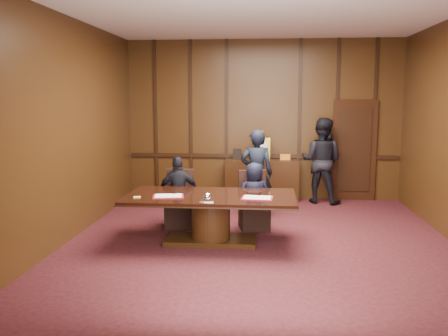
{
  "coord_description": "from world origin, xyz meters",
  "views": [
    {
      "loc": [
        0.09,
        -7.05,
        2.25
      ],
      "look_at": [
        -0.63,
        0.92,
        1.05
      ],
      "focal_mm": 38.0,
      "sensor_mm": 36.0,
      "label": 1
    }
  ],
  "objects_px": {
    "sideboard": "(262,178)",
    "signatory_right": "(254,196)",
    "witness_right": "(321,161)",
    "signatory_left": "(179,193)",
    "conference_table": "(211,211)",
    "witness_left": "(257,174)"
  },
  "relations": [
    {
      "from": "sideboard",
      "to": "signatory_right",
      "type": "xyz_separation_m",
      "value": [
        -0.11,
        -2.42,
        0.1
      ]
    },
    {
      "from": "signatory_right",
      "to": "witness_right",
      "type": "distance_m",
      "value": 2.66
    },
    {
      "from": "witness_right",
      "to": "signatory_left",
      "type": "bearing_deg",
      "value": 61.74
    },
    {
      "from": "conference_table",
      "to": "signatory_right",
      "type": "height_order",
      "value": "signatory_right"
    },
    {
      "from": "signatory_right",
      "to": "witness_right",
      "type": "bearing_deg",
      "value": -138.14
    },
    {
      "from": "witness_left",
      "to": "conference_table",
      "type": "bearing_deg",
      "value": 71.38
    },
    {
      "from": "conference_table",
      "to": "sideboard",
      "type": "bearing_deg",
      "value": 76.81
    },
    {
      "from": "signatory_left",
      "to": "conference_table",
      "type": "bearing_deg",
      "value": 117.52
    },
    {
      "from": "conference_table",
      "to": "witness_left",
      "type": "height_order",
      "value": "witness_left"
    },
    {
      "from": "witness_right",
      "to": "conference_table",
      "type": "bearing_deg",
      "value": 78.05
    },
    {
      "from": "sideboard",
      "to": "witness_right",
      "type": "height_order",
      "value": "witness_right"
    },
    {
      "from": "conference_table",
      "to": "signatory_right",
      "type": "distance_m",
      "value": 1.03
    },
    {
      "from": "witness_left",
      "to": "witness_right",
      "type": "bearing_deg",
      "value": -131.65
    },
    {
      "from": "sideboard",
      "to": "witness_left",
      "type": "relative_size",
      "value": 0.96
    },
    {
      "from": "signatory_left",
      "to": "witness_right",
      "type": "distance_m",
      "value": 3.51
    },
    {
      "from": "conference_table",
      "to": "witness_right",
      "type": "bearing_deg",
      "value": 56.63
    },
    {
      "from": "signatory_left",
      "to": "witness_left",
      "type": "distance_m",
      "value": 1.61
    },
    {
      "from": "signatory_right",
      "to": "witness_left",
      "type": "relative_size",
      "value": 0.7
    },
    {
      "from": "signatory_left",
      "to": "witness_left",
      "type": "xyz_separation_m",
      "value": [
        1.32,
        0.89,
        0.21
      ]
    },
    {
      "from": "signatory_left",
      "to": "signatory_right",
      "type": "xyz_separation_m",
      "value": [
        1.3,
        0.0,
        -0.04
      ]
    },
    {
      "from": "signatory_left",
      "to": "signatory_right",
      "type": "distance_m",
      "value": 1.3
    },
    {
      "from": "witness_left",
      "to": "signatory_left",
      "type": "bearing_deg",
      "value": 37.04
    }
  ]
}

